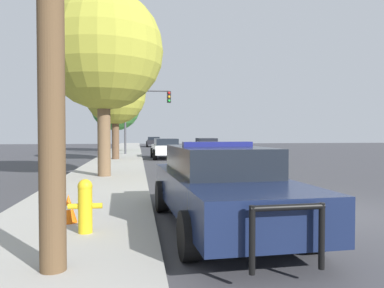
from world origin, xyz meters
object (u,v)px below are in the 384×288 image
at_px(police_car, 220,185).
at_px(tree_sidewalk_far, 116,106).
at_px(fire_hydrant, 85,204).
at_px(tree_sidewalk_near, 103,51).
at_px(car_background_midblock, 166,148).
at_px(tree_sidewalk_mid, 115,94).
at_px(car_background_distant, 154,141).
at_px(traffic_light, 144,108).
at_px(car_background_oncoming, 207,145).
at_px(traffic_cone, 68,208).

height_order(police_car, tree_sidewalk_far, tree_sidewalk_far).
relative_size(fire_hydrant, tree_sidewalk_near, 0.13).
bearing_deg(tree_sidewalk_far, car_background_midblock, -69.26).
bearing_deg(police_car, tree_sidewalk_near, -72.96).
bearing_deg(tree_sidewalk_mid, tree_sidewalk_near, -89.29).
bearing_deg(tree_sidewalk_far, car_background_distant, 71.86).
distance_m(fire_hydrant, traffic_light, 23.38).
bearing_deg(fire_hydrant, traffic_light, 86.73).
bearing_deg(tree_sidewalk_far, car_background_oncoming, -31.73).
bearing_deg(tree_sidewalk_mid, traffic_cone, -89.57).
bearing_deg(car_background_midblock, police_car, -92.33).
bearing_deg(car_background_distant, tree_sidewalk_mid, -96.78).
distance_m(tree_sidewalk_far, tree_sidewalk_mid, 12.13).
bearing_deg(traffic_cone, car_background_distant, 85.47).
relative_size(tree_sidewalk_far, tree_sidewalk_mid, 1.09).
xyz_separation_m(fire_hydrant, car_background_oncoming, (6.55, 24.63, 0.12)).
bearing_deg(car_background_oncoming, car_background_distant, -78.52).
relative_size(tree_sidewalk_near, tree_sidewalk_mid, 1.16).
bearing_deg(car_background_midblock, fire_hydrant, -99.15).
xyz_separation_m(car_background_distant, traffic_cone, (-3.25, -40.99, -0.31)).
distance_m(car_background_oncoming, car_background_distant, 17.49).
bearing_deg(car_background_oncoming, tree_sidewalk_far, -32.42).
relative_size(traffic_light, car_background_oncoming, 1.06).
distance_m(car_background_midblock, car_background_distant, 22.60).
bearing_deg(traffic_light, police_car, -87.50).
xyz_separation_m(car_background_oncoming, car_background_distant, (-3.69, 17.10, -0.01)).
bearing_deg(tree_sidewalk_mid, tree_sidewalk_far, 93.16).
bearing_deg(car_background_oncoming, traffic_cone, 73.12).
bearing_deg(tree_sidewalk_mid, police_car, -80.44).
xyz_separation_m(fire_hydrant, tree_sidewalk_mid, (-0.51, 17.30, 3.52)).
distance_m(car_background_distant, traffic_cone, 41.12).
bearing_deg(fire_hydrant, traffic_cone, 117.56).
xyz_separation_m(police_car, traffic_light, (-0.99, 22.58, 2.90)).
distance_m(car_background_oncoming, tree_sidewalk_mid, 10.73).
bearing_deg(fire_hydrant, car_background_oncoming, 75.12).
bearing_deg(tree_sidewalk_near, police_car, -70.13).
distance_m(traffic_light, tree_sidewalk_far, 6.78).
height_order(traffic_light, tree_sidewalk_far, tree_sidewalk_far).
height_order(police_car, car_background_midblock, police_car).
bearing_deg(tree_sidewalk_far, tree_sidewalk_near, -87.90).
xyz_separation_m(car_background_midblock, tree_sidewalk_far, (-3.89, 10.27, 3.51)).
bearing_deg(traffic_light, fire_hydrant, -93.27).
relative_size(car_background_midblock, traffic_cone, 8.83).
distance_m(police_car, car_background_oncoming, 24.45).
distance_m(police_car, tree_sidewalk_mid, 17.30).
bearing_deg(car_background_distant, police_car, -89.69).
bearing_deg(police_car, car_background_distant, -93.59).
xyz_separation_m(fire_hydrant, tree_sidewalk_far, (-1.18, 29.41, 3.66)).
height_order(police_car, traffic_cone, police_car).
relative_size(car_background_oncoming, traffic_cone, 9.42).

